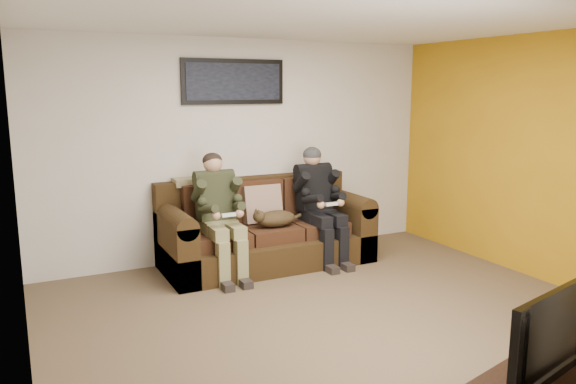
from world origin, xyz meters
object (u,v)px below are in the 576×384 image
person_right (319,197)px  cat (274,218)px  sofa (264,232)px  framed_poster (234,82)px  television (539,330)px  person_left (219,207)px

person_right → cat: size_ratio=2.04×
sofa → framed_poster: framed_poster is taller
person_right → television: 3.63m
person_left → television: bearing=-79.7°
sofa → television: bearing=-89.5°
cat → person_left: bearing=176.2°
person_left → cat: size_ratio=2.03×
person_right → cat: bearing=-175.8°
sofa → person_left: size_ratio=1.79×
person_right → television: size_ratio=1.41×
person_left → person_right: size_ratio=0.99×
television → framed_poster: bearing=79.2°
television → sofa: bearing=76.5°
person_right → cat: (-0.60, -0.04, -0.18)m
sofa → person_right: (0.62, -0.20, 0.39)m
sofa → person_left: (-0.62, -0.20, 0.39)m
person_left → person_right: person_right is taller
framed_poster → person_left: bearing=-125.7°
cat → person_right: bearing=4.2°
person_left → cat: person_left is taller
television → person_left: bearing=86.3°
person_left → television: size_ratio=1.40×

